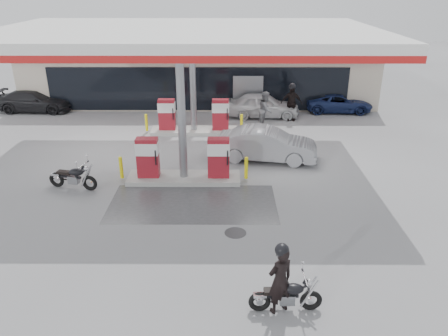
% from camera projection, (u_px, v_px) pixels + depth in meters
% --- Properties ---
extents(ground, '(90.00, 90.00, 0.00)m').
position_uv_depth(ground, '(179.00, 203.00, 15.78)').
color(ground, gray).
rests_on(ground, ground).
extents(wet_patch, '(6.00, 3.00, 0.00)m').
position_uv_depth(wet_patch, '(193.00, 203.00, 15.78)').
color(wet_patch, '#4C4C4F').
rests_on(wet_patch, ground).
extents(drain_cover, '(0.70, 0.70, 0.01)m').
position_uv_depth(drain_cover, '(235.00, 233.00, 13.94)').
color(drain_cover, '#38383A').
rests_on(drain_cover, ground).
extents(store_building, '(22.00, 8.22, 4.00)m').
position_uv_depth(store_building, '(201.00, 67.00, 29.62)').
color(store_building, beige).
rests_on(store_building, ground).
extents(canopy, '(16.00, 10.02, 5.51)m').
position_uv_depth(canopy, '(186.00, 36.00, 18.28)').
color(canopy, silver).
rests_on(canopy, ground).
extents(pump_island_near, '(5.14, 1.30, 1.78)m').
position_uv_depth(pump_island_near, '(183.00, 164.00, 17.34)').
color(pump_island_near, '#9E9E99').
rests_on(pump_island_near, ground).
extents(pump_island_far, '(5.14, 1.30, 1.78)m').
position_uv_depth(pump_island_far, '(194.00, 119.00, 22.85)').
color(pump_island_far, '#9E9E99').
rests_on(pump_island_far, ground).
extents(main_motorcycle, '(1.81, 0.69, 0.93)m').
position_uv_depth(main_motorcycle, '(287.00, 296.00, 10.53)').
color(main_motorcycle, black).
rests_on(main_motorcycle, ground).
extents(biker_main, '(0.78, 0.68, 1.79)m').
position_uv_depth(biker_main, '(280.00, 280.00, 10.33)').
color(biker_main, black).
rests_on(biker_main, ground).
extents(parked_motorcycle, '(2.01, 0.88, 1.04)m').
position_uv_depth(parked_motorcycle, '(73.00, 178.00, 16.72)').
color(parked_motorcycle, black).
rests_on(parked_motorcycle, ground).
extents(sedan_white, '(4.22, 1.78, 1.42)m').
position_uv_depth(sedan_white, '(263.00, 105.00, 25.45)').
color(sedan_white, silver).
rests_on(sedan_white, ground).
extents(attendant, '(1.00, 1.13, 1.96)m').
position_uv_depth(attendant, '(266.00, 109.00, 23.64)').
color(attendant, slate).
rests_on(attendant, ground).
extents(hatchback_silver, '(4.59, 2.27, 1.45)m').
position_uv_depth(hatchback_silver, '(267.00, 144.00, 19.34)').
color(hatchback_silver, '#97999F').
rests_on(hatchback_silver, ground).
extents(parked_car_left, '(4.60, 2.07, 1.31)m').
position_uv_depth(parked_car_left, '(35.00, 101.00, 26.59)').
color(parked_car_left, black).
rests_on(parked_car_left, ground).
extents(parked_car_right, '(4.05, 1.99, 1.11)m').
position_uv_depth(parked_car_right, '(339.00, 103.00, 26.54)').
color(parked_car_right, navy).
rests_on(parked_car_right, ground).
extents(biker_walking, '(1.19, 0.53, 2.02)m').
position_uv_depth(biker_walking, '(291.00, 103.00, 24.72)').
color(biker_walking, black).
rests_on(biker_walking, ground).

